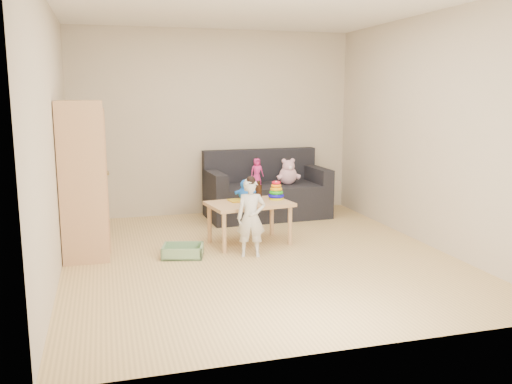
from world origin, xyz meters
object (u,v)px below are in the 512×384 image
object	(u,v)px
wardrobe	(84,178)
toddler	(251,219)
sofa	(267,201)
play_table	(249,223)

from	to	relation	value
wardrobe	toddler	size ratio (longest dim) A/B	2.01
toddler	sofa	bearing A→B (deg)	81.80
sofa	play_table	size ratio (longest dim) A/B	1.80
sofa	play_table	world-z (taller)	play_table
sofa	toddler	xyz separation A→B (m)	(-0.71, -1.74, 0.17)
toddler	play_table	bearing A→B (deg)	90.96
play_table	toddler	bearing A→B (deg)	-102.97
wardrobe	sofa	size ratio (longest dim) A/B	0.99
sofa	toddler	world-z (taller)	toddler
wardrobe	sofa	distance (m)	2.71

